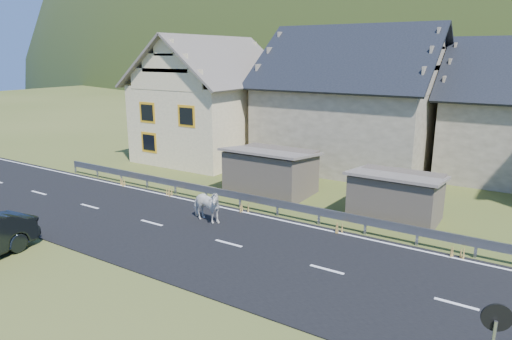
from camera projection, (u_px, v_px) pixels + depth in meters
The scene contains 11 objects.
ground at pixel (229, 244), 17.16m from camera, with size 160.00×160.00×0.00m, color #354616.
road at pixel (229, 244), 17.16m from camera, with size 60.00×7.00×0.04m, color black.
lane_markings at pixel (229, 243), 17.15m from camera, with size 60.00×6.60×0.01m, color silver.
guardrail at pixel (277, 204), 20.04m from camera, with size 28.10×0.09×0.75m.
shed_left at pixel (271, 172), 23.25m from camera, with size 4.30×3.30×2.40m, color brown.
shed_right at pixel (396, 198), 19.49m from camera, with size 3.80×2.90×2.20m, color brown.
house_cream at pixel (211, 93), 31.10m from camera, with size 7.80×9.80×8.30m.
house_stone_a at pixel (353, 92), 28.80m from camera, with size 10.80×9.80×8.90m.
conifer_patch at pixel (295, 57), 134.21m from camera, with size 76.00×50.00×28.00m, color black.
horse at pixel (206, 205), 19.20m from camera, with size 1.73×0.79×1.46m, color silver.
traffic_mirror at pixel (495, 330), 9.12m from camera, with size 0.59×0.24×2.18m.
Camera 1 is at (9.41, -12.90, 6.97)m, focal length 32.00 mm.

